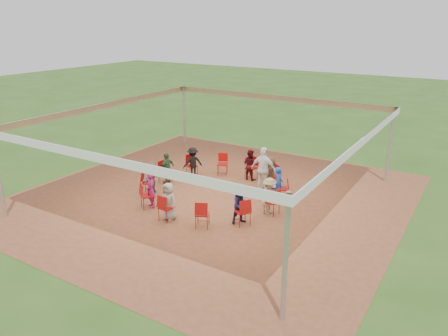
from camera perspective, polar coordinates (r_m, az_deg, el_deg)
The scene contains 28 objects.
ground at distance 16.05m, azimuth -1.32°, elevation -3.80°, with size 80.00×80.00×0.00m, color #2D531A.
dirt_patch at distance 16.05m, azimuth -1.32°, elevation -3.78°, with size 13.00×13.00×0.00m, color brown.
tent at distance 15.29m, azimuth -1.39°, elevation 4.42°, with size 10.33×10.33×3.00m.
chair_0 at distance 15.73m, azimuth 7.57°, elevation -2.69°, with size 0.42×0.44×0.90m, color #A60D0B, non-canonical shape.
chair_1 at distance 16.88m, azimuth 6.44°, elevation -1.11°, with size 0.42×0.44×0.90m, color #A60D0B, non-canonical shape.
chair_2 at distance 17.75m, azimuth 3.59°, elevation -0.00°, with size 0.42×0.44×0.90m, color #A60D0B, non-canonical shape.
chair_3 at distance 18.17m, azimuth -0.21°, elevation 0.49°, with size 0.42×0.44×0.90m, color #A60D0B, non-canonical shape.
chair_4 at distance 18.05m, azimuth -4.21°, elevation 0.31°, with size 0.42×0.44×0.90m, color #A60D0B, non-canonical shape.
chair_5 at distance 17.42m, azimuth -7.69°, elevation -0.51°, with size 0.42×0.44×0.90m, color #A60D0B, non-canonical shape.
chair_6 at distance 16.40m, azimuth -9.87°, elevation -1.89°, with size 0.42×0.44×0.90m, color #A60D0B, non-canonical shape.
chair_7 at distance 15.22m, azimuth -9.99°, elevation -3.58°, with size 0.42×0.44×0.90m, color #A60D0B, non-canonical shape.
chair_8 at distance 14.19m, azimuth -7.53°, elevation -5.16°, with size 0.42×0.44×0.90m, color #A60D0B, non-canonical shape.
chair_9 at distance 13.65m, azimuth -2.84°, elevation -6.02°, with size 0.42×0.44×0.90m, color #A60D0B, non-canonical shape.
chair_10 at distance 13.80m, azimuth 2.45°, elevation -5.72°, with size 0.42×0.44×0.90m, color #A60D0B, non-canonical shape.
chair_11 at distance 14.59m, azimuth 6.28°, elevation -4.40°, with size 0.42×0.44×0.90m, color #A60D0B, non-canonical shape.
person_seated_0 at distance 15.66m, azimuth 7.16°, elevation -2.05°, with size 0.46×0.30×1.25m, color #1945AE.
person_seated_1 at distance 16.76m, azimuth 6.11°, elevation -0.58°, with size 0.61×0.34×1.25m, color #523522.
person_seated_2 at distance 17.60m, azimuth 3.39°, elevation 0.46°, with size 0.61×0.35×1.25m, color #410B10.
person_seated_3 at distance 17.89m, azimuth -4.10°, elevation 0.75°, with size 0.81×0.40×1.25m, color black.
person_seated_4 at distance 17.28m, azimuth -7.43°, elevation -0.03°, with size 0.73×0.38×1.25m, color #2B5133.
person_seated_5 at distance 16.30m, azimuth -9.50°, elevation -1.31°, with size 1.16×0.43×1.25m, color slate.
person_seated_6 at distance 15.17m, azimuth -9.58°, elevation -2.88°, with size 0.46×0.30×1.25m, color #9C175C.
person_seated_7 at distance 14.19m, azimuth -7.22°, elevation -4.34°, with size 0.61×0.34×1.25m, color #A39D90.
person_seated_8 at distance 13.83m, azimuth 2.25°, elevation -4.84°, with size 0.61×0.35×1.25m, color #171743.
person_seated_9 at distance 14.58m, azimuth 5.90°, elevation -3.64°, with size 0.81×0.40×1.25m, color #9D8C62.
standing_person at distance 16.39m, azimuth 5.20°, elevation -0.17°, with size 1.00×0.51×1.70m, color white.
cable_coil at distance 16.50m, azimuth 0.76°, elevation -3.06°, with size 0.39×0.39×0.03m.
laptop at distance 15.68m, azimuth 6.55°, elevation -2.16°, with size 0.35×0.38×0.21m.
Camera 1 is at (8.06, -12.41, 6.22)m, focal length 35.00 mm.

